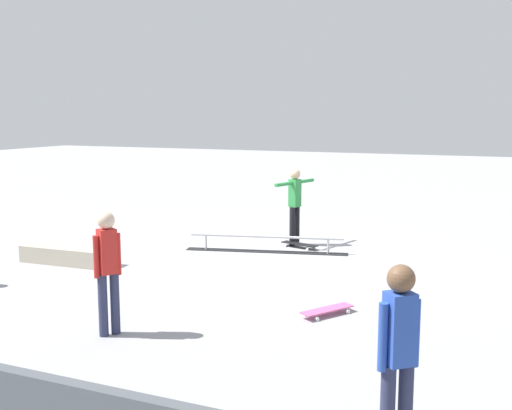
{
  "coord_description": "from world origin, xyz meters",
  "views": [
    {
      "loc": [
        -4.84,
        10.82,
        2.72
      ],
      "look_at": [
        -0.32,
        0.34,
        1.0
      ],
      "focal_mm": 43.45,
      "sensor_mm": 36.0,
      "label": 1
    }
  ],
  "objects_px": {
    "skateboard_main": "(299,244)",
    "bystander_blue_shirt": "(398,352)",
    "skate_ledge": "(68,255)",
    "bystander_red_shirt": "(108,266)",
    "skater_main": "(295,201)",
    "grind_rail": "(266,245)",
    "loose_skateboard_pink": "(327,310)"
  },
  "relations": [
    {
      "from": "skateboard_main",
      "to": "bystander_blue_shirt",
      "type": "distance_m",
      "value": 7.77
    },
    {
      "from": "skate_ledge",
      "to": "bystander_red_shirt",
      "type": "relative_size",
      "value": 1.16
    },
    {
      "from": "skater_main",
      "to": "bystander_blue_shirt",
      "type": "bearing_deg",
      "value": 41.99
    },
    {
      "from": "grind_rail",
      "to": "skater_main",
      "type": "height_order",
      "value": "skater_main"
    },
    {
      "from": "skate_ledge",
      "to": "bystander_red_shirt",
      "type": "xyz_separation_m",
      "value": [
        -2.91,
        2.69,
        0.71
      ]
    },
    {
      "from": "grind_rail",
      "to": "skater_main",
      "type": "distance_m",
      "value": 1.18
    },
    {
      "from": "skater_main",
      "to": "bystander_blue_shirt",
      "type": "height_order",
      "value": "bystander_blue_shirt"
    },
    {
      "from": "skate_ledge",
      "to": "loose_skateboard_pink",
      "type": "xyz_separation_m",
      "value": [
        -5.15,
        0.91,
        -0.08
      ]
    },
    {
      "from": "grind_rail",
      "to": "skate_ledge",
      "type": "bearing_deg",
      "value": 24.13
    },
    {
      "from": "skateboard_main",
      "to": "bystander_red_shirt",
      "type": "relative_size",
      "value": 0.54
    },
    {
      "from": "grind_rail",
      "to": "skater_main",
      "type": "bearing_deg",
      "value": -122.75
    },
    {
      "from": "bystander_blue_shirt",
      "to": "bystander_red_shirt",
      "type": "bearing_deg",
      "value": -62.58
    },
    {
      "from": "skater_main",
      "to": "bystander_blue_shirt",
      "type": "relative_size",
      "value": 1.0
    },
    {
      "from": "skate_ledge",
      "to": "loose_skateboard_pink",
      "type": "height_order",
      "value": "skate_ledge"
    },
    {
      "from": "skater_main",
      "to": "skateboard_main",
      "type": "bearing_deg",
      "value": 55.7
    },
    {
      "from": "bystander_blue_shirt",
      "to": "bystander_red_shirt",
      "type": "distance_m",
      "value": 4.02
    },
    {
      "from": "skater_main",
      "to": "loose_skateboard_pink",
      "type": "relative_size",
      "value": 2.02
    },
    {
      "from": "skater_main",
      "to": "loose_skateboard_pink",
      "type": "bearing_deg",
      "value": 42.02
    },
    {
      "from": "skate_ledge",
      "to": "loose_skateboard_pink",
      "type": "relative_size",
      "value": 2.28
    },
    {
      "from": "bystander_blue_shirt",
      "to": "bystander_red_shirt",
      "type": "xyz_separation_m",
      "value": [
        3.76,
        -1.41,
        -0.03
      ]
    },
    {
      "from": "grind_rail",
      "to": "loose_skateboard_pink",
      "type": "bearing_deg",
      "value": 110.67
    },
    {
      "from": "grind_rail",
      "to": "loose_skateboard_pink",
      "type": "distance_m",
      "value": 3.9
    },
    {
      "from": "bystander_red_shirt",
      "to": "loose_skateboard_pink",
      "type": "distance_m",
      "value": 2.97
    },
    {
      "from": "skateboard_main",
      "to": "loose_skateboard_pink",
      "type": "bearing_deg",
      "value": 130.8
    },
    {
      "from": "skateboard_main",
      "to": "loose_skateboard_pink",
      "type": "xyz_separation_m",
      "value": [
        -1.74,
        3.81,
        0.0
      ]
    },
    {
      "from": "bystander_red_shirt",
      "to": "loose_skateboard_pink",
      "type": "height_order",
      "value": "bystander_red_shirt"
    },
    {
      "from": "skater_main",
      "to": "bystander_red_shirt",
      "type": "relative_size",
      "value": 1.03
    },
    {
      "from": "grind_rail",
      "to": "skateboard_main",
      "type": "distance_m",
      "value": 0.77
    },
    {
      "from": "grind_rail",
      "to": "bystander_red_shirt",
      "type": "bearing_deg",
      "value": 75.75
    },
    {
      "from": "bystander_red_shirt",
      "to": "bystander_blue_shirt",
      "type": "bearing_deg",
      "value": -78.17
    },
    {
      "from": "skater_main",
      "to": "grind_rail",
      "type": "bearing_deg",
      "value": -2.25
    },
    {
      "from": "grind_rail",
      "to": "loose_skateboard_pink",
      "type": "relative_size",
      "value": 4.03
    }
  ]
}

